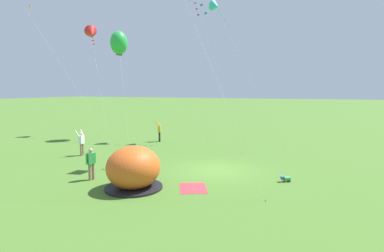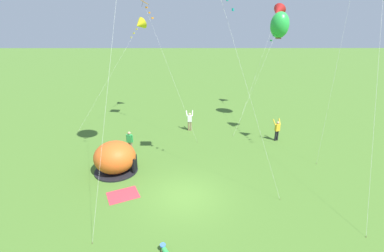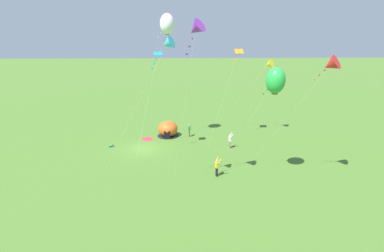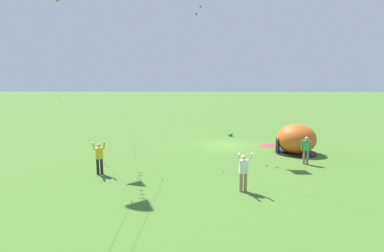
% 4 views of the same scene
% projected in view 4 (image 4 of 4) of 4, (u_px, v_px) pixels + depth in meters
% --- Properties ---
extents(ground_plane, '(300.00, 300.00, 0.00)m').
position_uv_depth(ground_plane, '(226.00, 145.00, 24.08)').
color(ground_plane, '#477028').
extents(popup_tent, '(2.81, 2.81, 2.10)m').
position_uv_depth(popup_tent, '(296.00, 140.00, 21.05)').
color(popup_tent, '#D8591E').
rests_on(popup_tent, ground).
extents(picnic_blanket, '(2.09, 1.91, 0.01)m').
position_uv_depth(picnic_blanket, '(271.00, 145.00, 23.88)').
color(picnic_blanket, '#CC333D').
rests_on(picnic_blanket, ground).
extents(toddler_crawling, '(0.42, 0.54, 0.32)m').
position_uv_depth(toddler_crawling, '(231.00, 134.00, 27.97)').
color(toddler_crawling, green).
rests_on(toddler_crawling, ground).
extents(person_strolling, '(0.56, 0.35, 1.72)m').
position_uv_depth(person_strolling, '(306.00, 149.00, 18.23)').
color(person_strolling, '#8C7251').
rests_on(person_strolling, ground).
extents(person_flying_kite, '(0.68, 0.50, 1.89)m').
position_uv_depth(person_flying_kite, '(244.00, 171.00, 13.61)').
color(person_flying_kite, '#8C7251').
rests_on(person_flying_kite, ground).
extents(person_far_back, '(0.71, 0.61, 1.89)m').
position_uv_depth(person_far_back, '(99.00, 157.00, 16.17)').
color(person_far_back, black).
rests_on(person_far_back, ground).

